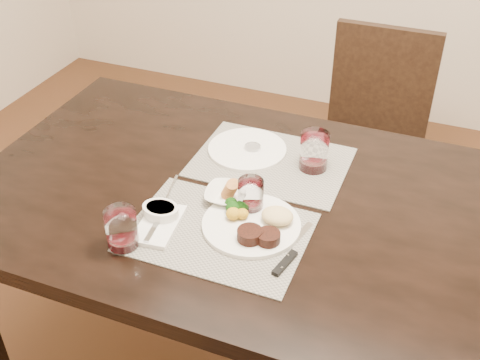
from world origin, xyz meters
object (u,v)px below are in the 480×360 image
at_px(chair_far, 372,128).
at_px(dinner_plate, 255,224).
at_px(steak_knife, 288,256).
at_px(cracker_bowl, 227,195).
at_px(far_plate, 247,149).
at_px(wine_glass_near, 251,197).

height_order(chair_far, dinner_plate, chair_far).
bearing_deg(steak_knife, dinner_plate, 158.82).
distance_m(steak_knife, cracker_bowl, 0.28).
bearing_deg(dinner_plate, far_plate, 130.53).
relative_size(dinner_plate, steak_knife, 1.16).
relative_size(steak_knife, cracker_bowl, 1.63).
bearing_deg(chair_far, far_plate, -111.28).
bearing_deg(far_plate, dinner_plate, -65.56).
relative_size(chair_far, steak_knife, 4.01).
relative_size(steak_knife, wine_glass_near, 2.36).
height_order(chair_far, cracker_bowl, chair_far).
bearing_deg(cracker_bowl, wine_glass_near, -13.12).
bearing_deg(chair_far, steak_knife, -90.45).
bearing_deg(chair_far, dinner_plate, -96.70).
relative_size(wine_glass_near, far_plate, 0.39).
height_order(dinner_plate, far_plate, dinner_plate).
xyz_separation_m(cracker_bowl, wine_glass_near, (0.08, -0.02, 0.03)).
height_order(steak_knife, wine_glass_near, wine_glass_near).
xyz_separation_m(chair_far, dinner_plate, (-0.12, -1.06, 0.27)).
bearing_deg(dinner_plate, cracker_bowl, 159.15).
height_order(chair_far, far_plate, chair_far).
distance_m(dinner_plate, steak_knife, 0.14).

